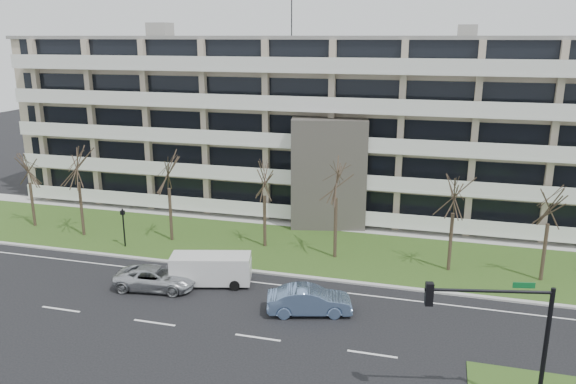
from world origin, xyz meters
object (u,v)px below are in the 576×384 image
(white_van, at_px, (212,267))
(pedestrian_signal, at_px, (123,223))
(traffic_signal, at_px, (505,330))
(silver_pickup, at_px, (156,278))
(blue_sedan, at_px, (309,300))

(white_van, xyz_separation_m, pedestrian_signal, (-8.86, 4.33, 0.75))
(traffic_signal, bearing_deg, silver_pickup, 148.10)
(silver_pickup, relative_size, white_van, 0.95)
(blue_sedan, height_order, traffic_signal, traffic_signal)
(white_van, bearing_deg, blue_sedan, -32.42)
(blue_sedan, height_order, pedestrian_signal, pedestrian_signal)
(blue_sedan, distance_m, pedestrian_signal, 17.05)
(blue_sedan, bearing_deg, silver_pickup, 70.49)
(white_van, distance_m, pedestrian_signal, 9.89)
(silver_pickup, bearing_deg, blue_sedan, -100.48)
(silver_pickup, distance_m, white_van, 3.53)
(traffic_signal, bearing_deg, blue_sedan, 133.97)
(white_van, bearing_deg, silver_pickup, -168.48)
(silver_pickup, height_order, blue_sedan, blue_sedan)
(silver_pickup, xyz_separation_m, blue_sedan, (10.00, -0.65, 0.09))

